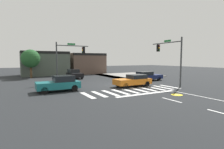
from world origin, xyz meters
TOP-DOWN VIEW (x-y plane):
  - ground_plane at (0.00, 0.00)m, footprint 120.00×120.00m
  - crosswalk_near at (0.00, -4.50)m, footprint 10.88×3.16m
  - lane_markings at (1.06, -12.74)m, footprint 6.80×24.25m
  - bike_detector_marking at (2.05, -8.28)m, footprint 1.03×1.03m
  - curb_corner_northeast at (8.49, 9.42)m, footprint 10.00×10.60m
  - storefront_row at (-2.06, 18.95)m, footprint 17.26×6.56m
  - traffic_signal_northwest at (-4.20, 5.08)m, footprint 4.63×0.32m
  - traffic_signal_southeast at (6.07, -3.62)m, footprint 0.32×4.87m
  - car_teal at (-6.96, -1.17)m, footprint 4.20×1.95m
  - car_black at (-1.96, 10.30)m, footprint 1.82×4.32m
  - car_orange at (1.52, -2.23)m, footprint 4.49×1.89m
  - car_navy at (6.67, 1.42)m, footprint 4.71×1.88m
  - roadside_tree at (-8.50, 14.00)m, footprint 3.14×3.14m

SIDE VIEW (x-z plane):
  - ground_plane at x=0.00m, z-range 0.00..0.00m
  - bike_detector_marking at x=2.05m, z-range 0.00..0.01m
  - crosswalk_near at x=0.00m, z-range 0.00..0.01m
  - lane_markings at x=1.06m, z-range 0.00..0.01m
  - curb_corner_northeast at x=8.49m, z-range 0.00..0.15m
  - car_navy at x=6.67m, z-range 0.01..1.42m
  - car_orange at x=1.52m, z-range 0.01..1.43m
  - car_black at x=-1.96m, z-range 0.00..1.53m
  - car_teal at x=-6.96m, z-range 0.00..1.58m
  - storefront_row at x=-2.06m, z-range -0.03..4.83m
  - roadside_tree at x=-8.50m, z-range 0.89..5.86m
  - traffic_signal_northwest at x=-4.20m, z-range 1.06..6.64m
  - traffic_signal_southeast at x=6.07m, z-range 1.08..6.92m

